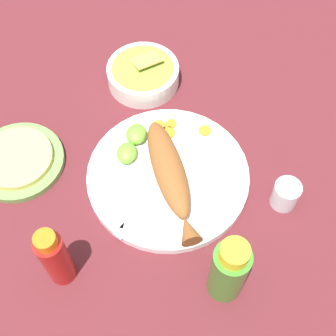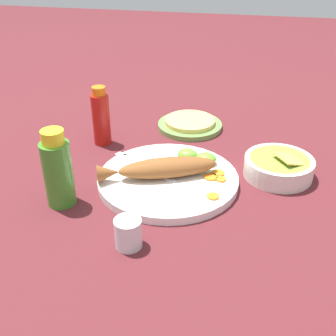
{
  "view_description": "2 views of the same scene",
  "coord_description": "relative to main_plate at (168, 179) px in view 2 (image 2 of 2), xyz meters",
  "views": [
    {
      "loc": [
        -0.45,
        -0.05,
        0.78
      ],
      "look_at": [
        0.0,
        0.0,
        0.04
      ],
      "focal_mm": 50.0,
      "sensor_mm": 36.0,
      "label": 1
    },
    {
      "loc": [
        0.16,
        -0.77,
        0.5
      ],
      "look_at": [
        0.0,
        0.0,
        0.04
      ],
      "focal_mm": 45.0,
      "sensor_mm": 36.0,
      "label": 2
    }
  ],
  "objects": [
    {
      "name": "tortilla_stack",
      "position": [
        0.0,
        0.29,
        0.01
      ],
      "size": [
        0.14,
        0.14,
        0.01
      ],
      "primitive_type": "cylinder",
      "color": "#E0C666",
      "rests_on": "tortilla_plate"
    },
    {
      "name": "lime_wedge_side",
      "position": [
        0.03,
        0.08,
        0.02
      ],
      "size": [
        0.05,
        0.04,
        0.03
      ],
      "primitive_type": "ellipsoid",
      "color": "#6BB233",
      "rests_on": "main_plate"
    },
    {
      "name": "carrot_slice_extra",
      "position": [
        0.11,
        0.03,
        0.01
      ],
      "size": [
        0.03,
        0.03,
        0.0
      ],
      "primitive_type": "cylinder",
      "color": "orange",
      "rests_on": "main_plate"
    },
    {
      "name": "fork_near",
      "position": [
        -0.07,
        0.03,
        0.01
      ],
      "size": [
        0.16,
        0.11,
        0.0
      ],
      "rotation": [
        0.0,
        0.0,
        8.87
      ],
      "color": "silver",
      "rests_on": "main_plate"
    },
    {
      "name": "salt_cup",
      "position": [
        -0.03,
        -0.22,
        0.02
      ],
      "size": [
        0.05,
        0.05,
        0.06
      ],
      "color": "silver",
      "rests_on": "ground_plane"
    },
    {
      "name": "fried_fish",
      "position": [
        -0.01,
        -0.01,
        0.03
      ],
      "size": [
        0.26,
        0.14,
        0.04
      ],
      "rotation": [
        0.0,
        0.0,
        0.39
      ],
      "color": "brown",
      "rests_on": "main_plate"
    },
    {
      "name": "carrot_slice_near",
      "position": [
        0.11,
        -0.06,
        0.01
      ],
      "size": [
        0.02,
        0.02,
        0.0
      ],
      "primitive_type": "cylinder",
      "color": "orange",
      "rests_on": "main_plate"
    },
    {
      "name": "lime_wedge_main",
      "position": [
        0.07,
        0.07,
        0.02
      ],
      "size": [
        0.05,
        0.04,
        0.03
      ],
      "primitive_type": "ellipsoid",
      "color": "#6BB233",
      "rests_on": "main_plate"
    },
    {
      "name": "fork_far",
      "position": [
        -0.04,
        0.07,
        0.01
      ],
      "size": [
        0.19,
        0.02,
        0.0
      ],
      "rotation": [
        0.0,
        0.0,
        9.37
      ],
      "color": "silver",
      "rests_on": "main_plate"
    },
    {
      "name": "tortilla_plate",
      "position": [
        0.0,
        0.29,
        -0.0
      ],
      "size": [
        0.18,
        0.18,
        0.01
      ],
      "primitive_type": "cylinder",
      "color": "#6B9E4C",
      "rests_on": "ground_plane"
    },
    {
      "name": "ground_plane",
      "position": [
        0.0,
        0.0,
        -0.01
      ],
      "size": [
        4.0,
        4.0,
        0.0
      ],
      "primitive_type": "plane",
      "color": "#561E23"
    },
    {
      "name": "guacamole_bowl",
      "position": [
        0.24,
        0.08,
        0.02
      ],
      "size": [
        0.15,
        0.15,
        0.06
      ],
      "color": "white",
      "rests_on": "ground_plane"
    },
    {
      "name": "main_plate",
      "position": [
        0.0,
        0.0,
        0.0
      ],
      "size": [
        0.31,
        0.31,
        0.02
      ],
      "primitive_type": "cylinder",
      "color": "white",
      "rests_on": "ground_plane"
    },
    {
      "name": "hot_sauce_bottle_red",
      "position": [
        -0.21,
        0.16,
        0.06
      ],
      "size": [
        0.04,
        0.04,
        0.15
      ],
      "color": "#B21914",
      "rests_on": "ground_plane"
    },
    {
      "name": "carrot_slice_far",
      "position": [
        0.12,
        0.01,
        0.01
      ],
      "size": [
        0.02,
        0.02,
        0.0
      ],
      "primitive_type": "cylinder",
      "color": "orange",
      "rests_on": "main_plate"
    },
    {
      "name": "hot_sauce_bottle_green",
      "position": [
        -0.2,
        -0.12,
        0.07
      ],
      "size": [
        0.06,
        0.06,
        0.16
      ],
      "color": "#3D8428",
      "rests_on": "ground_plane"
    },
    {
      "name": "carrot_slice_mid",
      "position": [
        0.09,
        0.01,
        0.01
      ],
      "size": [
        0.03,
        0.03,
        0.0
      ],
      "primitive_type": "cylinder",
      "color": "orange",
      "rests_on": "main_plate"
    }
  ]
}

